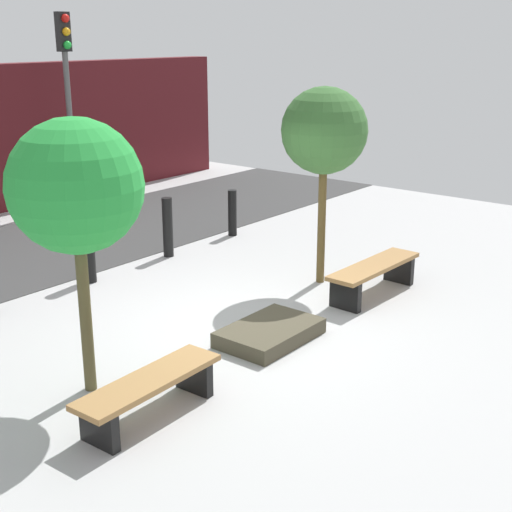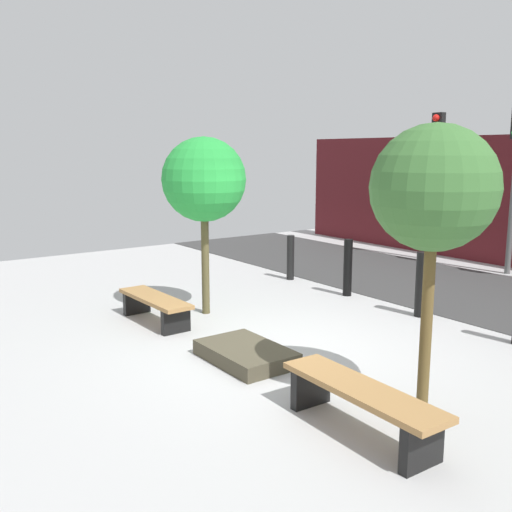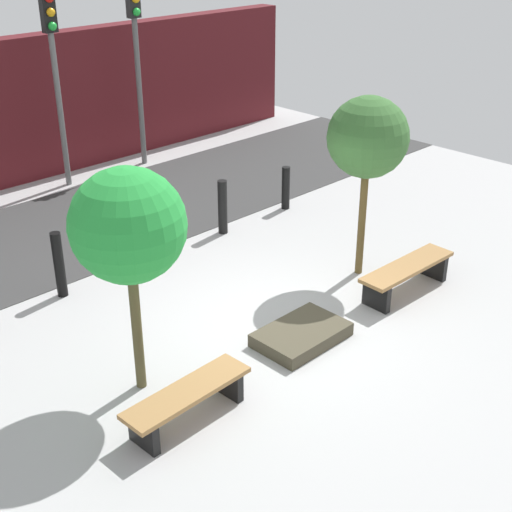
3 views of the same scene
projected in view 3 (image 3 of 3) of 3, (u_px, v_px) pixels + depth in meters
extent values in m
plane|color=#ACACAC|center=(273.00, 326.00, 10.21)|extent=(18.00, 18.00, 0.00)
cube|color=#383838|center=(83.00, 225.00, 13.40)|extent=(18.00, 3.67, 0.01)
cube|color=black|center=(144.00, 434.00, 7.86)|extent=(0.11, 0.45, 0.36)
cube|color=black|center=(228.00, 383.00, 8.70)|extent=(0.11, 0.45, 0.36)
cube|color=#9E7242|center=(187.00, 392.00, 8.18)|extent=(1.67, 0.49, 0.06)
cube|color=black|center=(376.00, 296.00, 10.58)|extent=(0.11, 0.46, 0.41)
cube|color=black|center=(433.00, 265.00, 11.47)|extent=(0.11, 0.46, 0.41)
cube|color=#9E7242|center=(407.00, 267.00, 10.92)|extent=(1.83, 0.51, 0.06)
cube|color=#484232|center=(301.00, 335.00, 9.82)|extent=(1.27, 0.83, 0.19)
cylinder|color=brown|center=(136.00, 323.00, 8.54)|extent=(0.13, 0.13, 1.83)
sphere|color=green|center=(128.00, 225.00, 7.97)|extent=(1.35, 1.35, 1.35)
cylinder|color=brown|center=(362.00, 218.00, 11.27)|extent=(0.12, 0.12, 1.95)
sphere|color=#3A6A32|center=(368.00, 137.00, 10.69)|extent=(1.25, 1.25, 1.25)
cylinder|color=black|center=(59.00, 265.00, 10.78)|extent=(0.16, 0.16, 1.06)
cylinder|color=black|center=(148.00, 233.00, 11.83)|extent=(0.20, 0.20, 1.06)
cylinder|color=black|center=(223.00, 207.00, 12.89)|extent=(0.17, 0.17, 1.01)
cylinder|color=black|center=(286.00, 188.00, 13.98)|extent=(0.16, 0.16, 0.86)
cylinder|color=slate|center=(58.00, 93.00, 14.52)|extent=(0.12, 0.12, 3.95)
cube|color=black|center=(48.00, 12.00, 13.82)|extent=(0.28, 0.16, 0.78)
sphere|color=orange|center=(51.00, 12.00, 13.75)|extent=(0.17, 0.17, 0.17)
sphere|color=green|center=(52.00, 26.00, 13.87)|extent=(0.17, 0.17, 0.17)
cylinder|color=#585858|center=(138.00, 76.00, 15.77)|extent=(0.12, 0.12, 4.03)
sphere|color=green|center=(137.00, 12.00, 15.10)|extent=(0.17, 0.17, 0.17)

